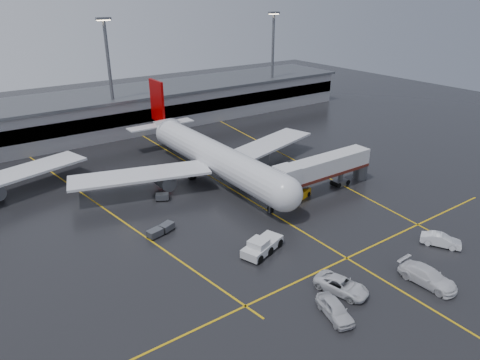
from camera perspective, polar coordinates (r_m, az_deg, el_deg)
ground at (r=70.72m, az=0.38°, el=-2.08°), size 220.00×220.00×0.00m
apron_line_centre at (r=70.71m, az=0.38°, el=-2.07°), size 0.25×90.00×0.02m
apron_line_stop at (r=56.61m, az=13.70°, el=-9.83°), size 60.00×0.25×0.02m
apron_line_left at (r=71.01m, az=-17.76°, el=-3.16°), size 9.99×69.35×0.02m
apron_line_right at (r=88.35m, az=6.09°, el=3.11°), size 7.57×69.64×0.02m
terminal at (r=109.64m, az=-14.58°, el=8.86°), size 122.00×19.00×8.60m
light_mast_mid at (r=100.50m, az=-16.58°, el=13.32°), size 3.00×1.20×25.45m
light_mast_right at (r=122.62m, az=4.27°, el=15.84°), size 3.00×1.20×25.45m
main_airliner at (r=76.57m, az=-3.86°, el=3.32°), size 48.80×45.60×14.10m
jet_bridge at (r=72.25m, az=10.88°, el=1.45°), size 19.90×3.40×6.05m
pushback_tractor at (r=55.76m, az=2.81°, el=-8.60°), size 6.68×4.38×2.22m
belt_loader at (r=70.62m, az=7.82°, el=-1.80°), size 4.28×2.76×2.51m
service_van_a at (r=50.46m, az=13.04°, el=-13.18°), size 4.26×6.47×1.65m
service_van_b at (r=54.55m, az=23.19°, el=-11.43°), size 3.03×6.74×1.92m
service_van_c at (r=62.74m, az=24.64°, el=-7.10°), size 3.96×5.13×1.62m
service_van_d at (r=47.09m, az=12.23°, el=-16.07°), size 3.29×5.43×1.73m
baggage_cart_a at (r=61.33m, az=-9.49°, el=-6.01°), size 2.35×1.97×1.12m
baggage_cart_b at (r=60.15m, az=-11.00°, el=-6.76°), size 2.24×1.72×1.12m
baggage_cart_c at (r=70.12m, az=-10.07°, el=-2.13°), size 2.38×2.10×1.12m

